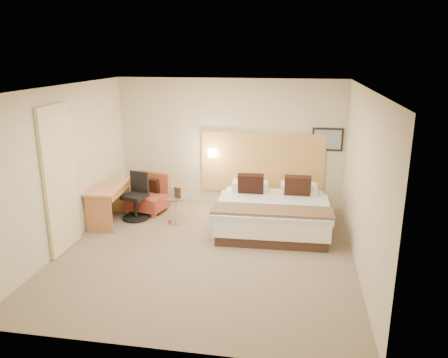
% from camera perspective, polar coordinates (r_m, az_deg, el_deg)
% --- Properties ---
extents(floor, '(4.80, 5.00, 0.02)m').
position_cam_1_polar(floor, '(7.38, -2.33, -9.62)').
color(floor, '#7F6D55').
rests_on(floor, ground).
extents(ceiling, '(4.80, 5.00, 0.02)m').
position_cam_1_polar(ceiling, '(6.66, -2.60, 11.94)').
color(ceiling, white).
rests_on(ceiling, floor).
extents(wall_back, '(4.80, 0.02, 2.70)m').
position_cam_1_polar(wall_back, '(9.30, 0.75, 4.73)').
color(wall_back, beige).
rests_on(wall_back, floor).
extents(wall_front, '(4.80, 0.02, 2.70)m').
position_cam_1_polar(wall_front, '(4.61, -8.97, -7.75)').
color(wall_front, beige).
rests_on(wall_front, floor).
extents(wall_left, '(0.02, 5.00, 2.70)m').
position_cam_1_polar(wall_left, '(7.75, -20.17, 1.36)').
color(wall_left, beige).
rests_on(wall_left, floor).
extents(wall_right, '(0.02, 5.00, 2.70)m').
position_cam_1_polar(wall_right, '(6.83, 17.74, -0.33)').
color(wall_right, beige).
rests_on(wall_right, floor).
extents(headboard_panel, '(2.60, 0.04, 1.30)m').
position_cam_1_polar(headboard_panel, '(9.27, 4.99, 2.09)').
color(headboard_panel, tan).
rests_on(headboard_panel, wall_back).
extents(art_frame, '(0.62, 0.03, 0.47)m').
position_cam_1_polar(art_frame, '(9.16, 13.37, 5.06)').
color(art_frame, black).
rests_on(art_frame, wall_back).
extents(art_canvas, '(0.54, 0.01, 0.39)m').
position_cam_1_polar(art_canvas, '(9.14, 13.37, 5.04)').
color(art_canvas, gray).
rests_on(art_canvas, wall_back).
extents(lamp_arm, '(0.02, 0.12, 0.02)m').
position_cam_1_polar(lamp_arm, '(9.31, -1.47, 3.48)').
color(lamp_arm, white).
rests_on(lamp_arm, wall_back).
extents(lamp_shade, '(0.15, 0.15, 0.15)m').
position_cam_1_polar(lamp_shade, '(9.26, -1.54, 3.40)').
color(lamp_shade, '#FFEDC6').
rests_on(lamp_shade, wall_back).
extents(curtain, '(0.06, 0.90, 2.42)m').
position_cam_1_polar(curtain, '(7.55, -20.66, -0.09)').
color(curtain, beige).
rests_on(curtain, wall_left).
extents(bottle_a, '(0.07, 0.07, 0.19)m').
position_cam_1_polar(bottle_a, '(8.50, -6.74, -1.59)').
color(bottle_a, '#7EA8C3').
rests_on(bottle_a, side_table).
extents(bottle_b, '(0.07, 0.07, 0.19)m').
position_cam_1_polar(bottle_b, '(8.48, -6.00, -1.62)').
color(bottle_b, '#8CB9D9').
rests_on(bottle_b, side_table).
extents(menu_folder, '(0.13, 0.09, 0.21)m').
position_cam_1_polar(menu_folder, '(8.38, -6.08, -1.78)').
color(menu_folder, '#3C2718').
rests_on(menu_folder, side_table).
extents(bed, '(2.09, 2.03, 0.99)m').
position_cam_1_polar(bed, '(8.27, 6.40, -4.28)').
color(bed, '#39251C').
rests_on(bed, floor).
extents(lounge_chair, '(0.88, 0.81, 0.79)m').
position_cam_1_polar(lounge_chair, '(9.23, -9.76, -2.27)').
color(lounge_chair, '#A3844C').
rests_on(lounge_chair, floor).
extents(side_table, '(0.61, 0.61, 0.52)m').
position_cam_1_polar(side_table, '(8.53, -6.33, -3.83)').
color(side_table, '#BABDC1').
rests_on(side_table, floor).
extents(desk, '(0.61, 1.21, 0.74)m').
position_cam_1_polar(desk, '(8.71, -14.70, -1.87)').
color(desk, '#CF8051').
rests_on(desk, floor).
extents(desk_chair, '(0.63, 0.63, 0.93)m').
position_cam_1_polar(desk_chair, '(8.85, -11.38, -2.70)').
color(desk_chair, black).
rests_on(desk_chair, floor).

